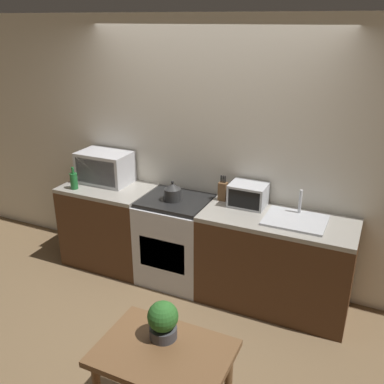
# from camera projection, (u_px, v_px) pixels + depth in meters

# --- Properties ---
(ground_plane) EXTENTS (16.00, 16.00, 0.00)m
(ground_plane) POSITION_uv_depth(u_px,v_px,m) (167.00, 318.00, 3.91)
(ground_plane) COLOR brown
(wall_back) EXTENTS (10.00, 0.06, 2.60)m
(wall_back) POSITION_uv_depth(u_px,v_px,m) (210.00, 153.00, 4.25)
(wall_back) COLOR silver
(wall_back) RESTS_ON ground_plane
(counter_left_run) EXTENTS (0.94, 0.62, 0.90)m
(counter_left_run) POSITION_uv_depth(u_px,v_px,m) (110.00, 225.00, 4.68)
(counter_left_run) COLOR #4C2D19
(counter_left_run) RESTS_ON ground_plane
(counter_right_run) EXTENTS (1.38, 0.62, 0.90)m
(counter_right_run) POSITION_uv_depth(u_px,v_px,m) (275.00, 262.00, 3.97)
(counter_right_run) COLOR #4C2D19
(counter_right_run) RESTS_ON ground_plane
(stove_range) EXTENTS (0.68, 0.62, 0.90)m
(stove_range) POSITION_uv_depth(u_px,v_px,m) (176.00, 240.00, 4.37)
(stove_range) COLOR silver
(stove_range) RESTS_ON ground_plane
(kettle) EXTENTS (0.17, 0.17, 0.20)m
(kettle) POSITION_uv_depth(u_px,v_px,m) (173.00, 192.00, 4.14)
(kettle) COLOR #2D2D2D
(kettle) RESTS_ON stove_range
(microwave) EXTENTS (0.55, 0.36, 0.34)m
(microwave) POSITION_uv_depth(u_px,v_px,m) (105.00, 167.00, 4.57)
(microwave) COLOR silver
(microwave) RESTS_ON counter_left_run
(bottle) EXTENTS (0.08, 0.08, 0.23)m
(bottle) POSITION_uv_depth(u_px,v_px,m) (74.00, 180.00, 4.42)
(bottle) COLOR #1E662D
(bottle) RESTS_ON counter_left_run
(knife_block) EXTENTS (0.08, 0.07, 0.25)m
(knife_block) POSITION_uv_depth(u_px,v_px,m) (223.00, 191.00, 4.14)
(knife_block) COLOR brown
(knife_block) RESTS_ON counter_right_run
(toaster_oven) EXTENTS (0.34, 0.27, 0.21)m
(toaster_oven) POSITION_uv_depth(u_px,v_px,m) (248.00, 195.00, 4.02)
(toaster_oven) COLOR silver
(toaster_oven) RESTS_ON counter_right_run
(sink_basin) EXTENTS (0.53, 0.42, 0.24)m
(sink_basin) POSITION_uv_depth(u_px,v_px,m) (296.00, 219.00, 3.74)
(sink_basin) COLOR silver
(sink_basin) RESTS_ON counter_right_run
(dining_table) EXTENTS (0.79, 0.56, 0.74)m
(dining_table) POSITION_uv_depth(u_px,v_px,m) (164.00, 367.00, 2.55)
(dining_table) COLOR brown
(dining_table) RESTS_ON ground_plane
(potted_plant) EXTENTS (0.19, 0.19, 0.25)m
(potted_plant) POSITION_uv_depth(u_px,v_px,m) (163.00, 320.00, 2.57)
(potted_plant) COLOR #424247
(potted_plant) RESTS_ON dining_table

